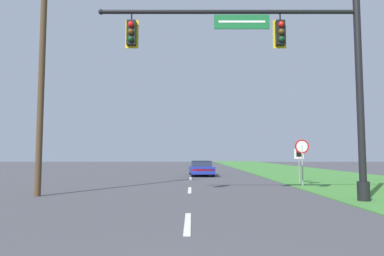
% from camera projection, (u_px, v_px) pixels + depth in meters
% --- Properties ---
extents(grass_verge_right, '(10.00, 110.00, 0.04)m').
position_uv_depth(grass_verge_right, '(302.00, 173.00, 32.50)').
color(grass_verge_right, '#428438').
rests_on(grass_verge_right, ground).
extents(road_center_line, '(0.16, 34.80, 0.01)m').
position_uv_depth(road_center_line, '(192.00, 179.00, 24.56)').
color(road_center_line, silver).
rests_on(road_center_line, ground).
extents(signal_mast, '(10.09, 0.47, 8.00)m').
position_uv_depth(signal_mast, '(296.00, 70.00, 12.85)').
color(signal_mast, black).
rests_on(signal_mast, grass_verge_right).
extents(car_ahead, '(2.03, 4.73, 1.19)m').
position_uv_depth(car_ahead, '(203.00, 168.00, 28.14)').
color(car_ahead, black).
rests_on(car_ahead, ground).
extents(stop_sign, '(0.76, 0.07, 2.50)m').
position_uv_depth(stop_sign, '(304.00, 152.00, 18.58)').
color(stop_sign, gray).
rests_on(stop_sign, grass_verge_right).
extents(route_sign_post, '(0.55, 0.06, 2.03)m').
position_uv_depth(route_sign_post, '(300.00, 158.00, 20.16)').
color(route_sign_post, gray).
rests_on(route_sign_post, grass_verge_right).
extents(utility_pole_near, '(1.80, 0.26, 10.57)m').
position_uv_depth(utility_pole_near, '(43.00, 67.00, 14.63)').
color(utility_pole_near, '#4C3823').
rests_on(utility_pole_near, ground).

